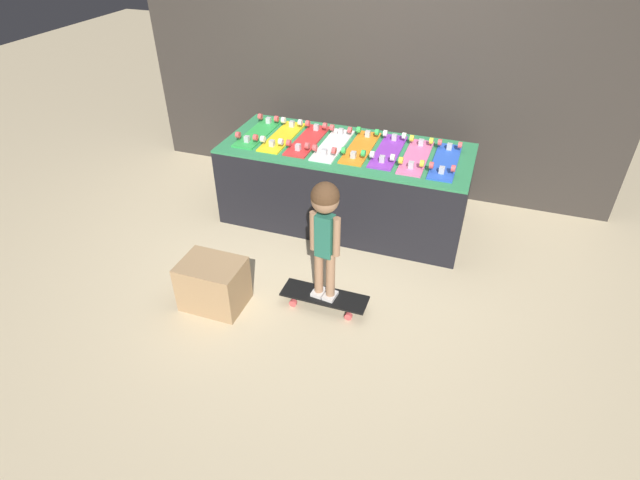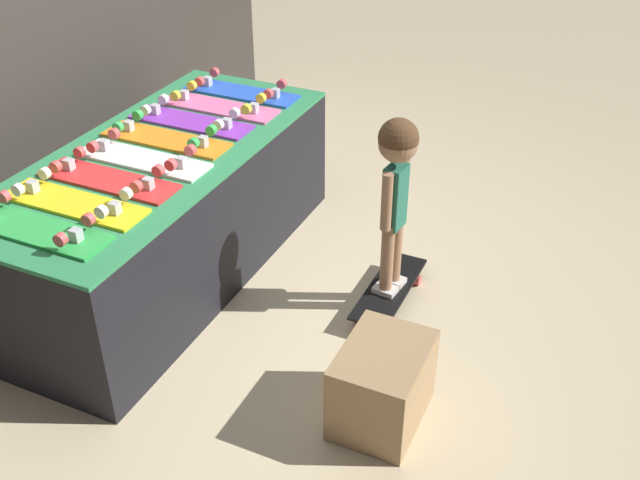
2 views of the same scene
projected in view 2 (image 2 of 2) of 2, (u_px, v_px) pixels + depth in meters
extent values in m
plane|color=beige|center=(255.00, 292.00, 3.79)|extent=(16.00, 16.00, 0.00)
cube|color=black|center=(164.00, 214.00, 3.79)|extent=(2.05, 0.87, 0.67)
cube|color=#2D7F4C|center=(156.00, 153.00, 3.61)|extent=(2.05, 0.87, 0.02)
cube|color=green|center=(34.00, 230.00, 2.99)|extent=(0.19, 0.66, 0.01)
cylinder|color=#D84C4C|center=(4.00, 197.00, 3.09)|extent=(0.03, 0.05, 0.05)
cube|color=#B7B7BC|center=(76.00, 235.00, 2.89)|extent=(0.04, 0.04, 0.05)
cylinder|color=#D84C4C|center=(88.00, 220.00, 2.94)|extent=(0.03, 0.05, 0.05)
cylinder|color=#D84C4C|center=(61.00, 240.00, 2.82)|extent=(0.03, 0.05, 0.05)
cube|color=yellow|center=(74.00, 204.00, 3.16)|extent=(0.19, 0.66, 0.01)
cube|color=#B7B7BC|center=(33.00, 187.00, 3.22)|extent=(0.04, 0.04, 0.05)
cylinder|color=white|center=(44.00, 173.00, 3.26)|extent=(0.03, 0.05, 0.05)
cylinder|color=white|center=(18.00, 190.00, 3.14)|extent=(0.03, 0.05, 0.05)
cube|color=#B7B7BC|center=(115.00, 208.00, 3.06)|extent=(0.04, 0.04, 0.05)
cylinder|color=white|center=(126.00, 194.00, 3.11)|extent=(0.03, 0.05, 0.05)
cylinder|color=white|center=(101.00, 212.00, 2.99)|extent=(0.03, 0.05, 0.05)
cube|color=red|center=(109.00, 180.00, 3.33)|extent=(0.19, 0.66, 0.01)
cube|color=#B7B7BC|center=(69.00, 164.00, 3.39)|extent=(0.04, 0.04, 0.05)
cylinder|color=#D84C4C|center=(80.00, 152.00, 3.44)|extent=(0.03, 0.05, 0.05)
cylinder|color=#D84C4C|center=(56.00, 167.00, 3.32)|extent=(0.03, 0.05, 0.05)
cube|color=#B7B7BC|center=(148.00, 184.00, 3.24)|extent=(0.04, 0.04, 0.05)
cylinder|color=#D84C4C|center=(158.00, 171.00, 3.29)|extent=(0.03, 0.05, 0.05)
cylinder|color=#D84C4C|center=(136.00, 186.00, 3.17)|extent=(0.03, 0.05, 0.05)
cube|color=white|center=(143.00, 160.00, 3.50)|extent=(0.19, 0.66, 0.01)
cube|color=#B7B7BC|center=(104.00, 145.00, 3.56)|extent=(0.04, 0.04, 0.05)
cylinder|color=#D84C4C|center=(114.00, 134.00, 3.61)|extent=(0.03, 0.05, 0.05)
cylinder|color=#D84C4C|center=(93.00, 147.00, 3.49)|extent=(0.03, 0.05, 0.05)
cube|color=#B7B7BC|center=(181.00, 162.00, 3.41)|extent=(0.04, 0.04, 0.05)
cylinder|color=#D84C4C|center=(190.00, 150.00, 3.46)|extent=(0.03, 0.05, 0.05)
cylinder|color=#D84C4C|center=(171.00, 165.00, 3.33)|extent=(0.03, 0.05, 0.05)
cube|color=orange|center=(166.00, 139.00, 3.69)|extent=(0.19, 0.66, 0.01)
cube|color=#B7B7BC|center=(129.00, 126.00, 3.75)|extent=(0.04, 0.04, 0.05)
cylinder|color=green|center=(138.00, 115.00, 3.80)|extent=(0.03, 0.05, 0.05)
cylinder|color=green|center=(118.00, 127.00, 3.67)|extent=(0.03, 0.05, 0.05)
cube|color=#B7B7BC|center=(203.00, 141.00, 3.60)|extent=(0.04, 0.04, 0.05)
cylinder|color=green|center=(211.00, 130.00, 3.64)|extent=(0.03, 0.05, 0.05)
cylinder|color=green|center=(193.00, 143.00, 3.52)|extent=(0.03, 0.05, 0.05)
cube|color=purple|center=(191.00, 122.00, 3.87)|extent=(0.19, 0.66, 0.01)
cube|color=#B7B7BC|center=(155.00, 109.00, 3.93)|extent=(0.04, 0.04, 0.05)
cylinder|color=white|center=(163.00, 99.00, 3.97)|extent=(0.03, 0.05, 0.05)
cylinder|color=white|center=(146.00, 110.00, 3.85)|extent=(0.03, 0.05, 0.05)
cube|color=#B7B7BC|center=(227.00, 123.00, 3.77)|extent=(0.04, 0.04, 0.05)
cylinder|color=white|center=(235.00, 113.00, 3.82)|extent=(0.03, 0.05, 0.05)
cylinder|color=white|center=(218.00, 125.00, 3.70)|extent=(0.03, 0.05, 0.05)
cube|color=pink|center=(219.00, 107.00, 4.03)|extent=(0.19, 0.66, 0.01)
cube|color=#B7B7BC|center=(184.00, 95.00, 4.09)|extent=(0.04, 0.04, 0.05)
cylinder|color=yellow|center=(192.00, 86.00, 4.14)|extent=(0.03, 0.05, 0.05)
cylinder|color=yellow|center=(175.00, 96.00, 4.02)|extent=(0.03, 0.05, 0.05)
cube|color=#B7B7BC|center=(254.00, 108.00, 3.94)|extent=(0.04, 0.04, 0.05)
cylinder|color=yellow|center=(261.00, 98.00, 3.99)|extent=(0.03, 0.05, 0.05)
cylinder|color=yellow|center=(246.00, 109.00, 3.86)|extent=(0.03, 0.05, 0.05)
cube|color=blue|center=(241.00, 93.00, 4.21)|extent=(0.19, 0.66, 0.01)
cube|color=#B7B7BC|center=(208.00, 81.00, 4.26)|extent=(0.04, 0.04, 0.05)
cylinder|color=#D84C4C|center=(215.00, 72.00, 4.31)|extent=(0.03, 0.05, 0.05)
cylinder|color=#D84C4C|center=(200.00, 82.00, 4.19)|extent=(0.03, 0.05, 0.05)
cube|color=#B7B7BC|center=(275.00, 93.00, 4.11)|extent=(0.04, 0.04, 0.05)
cylinder|color=#D84C4C|center=(282.00, 84.00, 4.16)|extent=(0.03, 0.05, 0.05)
cylinder|color=#D84C4C|center=(268.00, 94.00, 4.04)|extent=(0.03, 0.05, 0.05)
cube|color=black|center=(389.00, 288.00, 3.68)|extent=(0.61, 0.19, 0.01)
cube|color=#B7B7BC|center=(402.00, 272.00, 3.85)|extent=(0.04, 0.04, 0.05)
cylinder|color=#D84C4C|center=(387.00, 272.00, 3.90)|extent=(0.05, 0.03, 0.05)
cylinder|color=#D84C4C|center=(417.00, 280.00, 3.84)|extent=(0.05, 0.03, 0.05)
cube|color=#B7B7BC|center=(374.00, 317.00, 3.54)|extent=(0.04, 0.04, 0.05)
cylinder|color=#D84C4C|center=(358.00, 317.00, 3.59)|extent=(0.05, 0.03, 0.05)
cylinder|color=#D84C4C|center=(390.00, 326.00, 3.53)|extent=(0.05, 0.03, 0.05)
cube|color=silver|center=(393.00, 280.00, 3.70)|extent=(0.09, 0.12, 0.03)
cylinder|color=#997051|center=(396.00, 248.00, 3.60)|extent=(0.06, 0.06, 0.35)
cube|color=silver|center=(385.00, 290.00, 3.64)|extent=(0.09, 0.12, 0.03)
cylinder|color=#997051|center=(387.00, 257.00, 3.53)|extent=(0.06, 0.06, 0.35)
cube|color=#236651|center=(395.00, 197.00, 3.40)|extent=(0.12, 0.09, 0.31)
cylinder|color=#997051|center=(403.00, 187.00, 3.45)|extent=(0.05, 0.05, 0.28)
cylinder|color=#997051|center=(387.00, 202.00, 3.33)|extent=(0.05, 0.05, 0.28)
sphere|color=#997051|center=(398.00, 143.00, 3.25)|extent=(0.18, 0.18, 0.18)
sphere|color=#4C331E|center=(399.00, 138.00, 3.24)|extent=(0.18, 0.18, 0.18)
cube|color=#A37F56|center=(382.00, 385.00, 2.98)|extent=(0.43, 0.32, 0.35)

